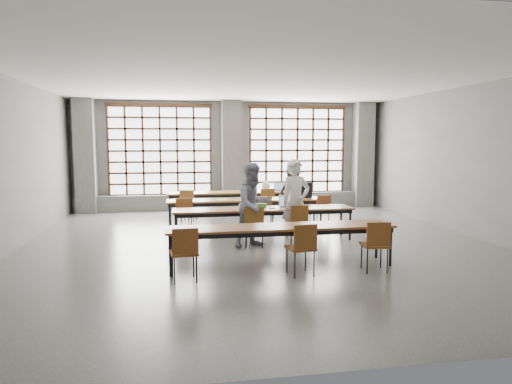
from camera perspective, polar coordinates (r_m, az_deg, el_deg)
floor at (r=9.86m, az=0.43°, el=-6.57°), size 11.00×11.00×0.00m
ceiling at (r=9.70m, az=0.44°, el=14.03°), size 11.00×11.00×0.00m
wall_back at (r=15.06m, az=-3.24°, el=4.61°), size 10.00×0.00×10.00m
wall_front at (r=4.33m, az=13.28°, el=0.15°), size 10.00×0.00×10.00m
wall_left at (r=10.04m, az=-28.98°, el=2.96°), size 0.00×11.00×11.00m
wall_right at (r=11.59m, az=25.61°, el=3.48°), size 0.00×11.00×11.00m
column_left at (r=14.96m, az=-20.56°, el=4.21°), size 0.60×0.55×3.50m
column_mid at (r=14.79m, az=-3.12°, el=4.58°), size 0.60×0.55×3.50m
column_right at (r=15.94m, az=13.22°, el=4.55°), size 0.60×0.55×3.50m
window_left at (r=14.90m, az=-11.87°, el=5.05°), size 3.32×0.12×3.00m
window_right at (r=15.40m, az=5.17°, el=5.19°), size 3.32×0.12×3.00m
sill_ledge at (r=14.99m, az=-3.12°, el=-1.15°), size 9.80×0.35×0.50m
desk_row_a at (r=13.44m, az=-2.50°, el=-0.23°), size 4.00×0.70×0.73m
desk_row_b at (r=11.71m, az=-1.31°, el=-1.21°), size 4.00×0.70×0.73m
desk_row_c at (r=10.13m, az=0.94°, el=-2.39°), size 4.00×0.70×0.73m
desk_row_d at (r=8.04m, az=3.19°, el=-4.70°), size 4.00×0.70×0.73m
chair_back_left at (r=12.74m, az=-8.51°, el=-1.24°), size 0.52×0.52×0.88m
chair_back_mid at (r=12.97m, az=1.37°, el=-1.04°), size 0.43×0.44×0.88m
chair_back_right at (r=13.14m, az=4.72°, el=-0.96°), size 0.49×0.49×0.88m
chair_mid_left at (r=10.98m, az=-9.06°, el=-2.47°), size 0.48×0.48×0.88m
chair_mid_centre at (r=11.17m, az=1.07°, el=-2.24°), size 0.53×0.53×0.88m
chair_mid_right at (r=11.53m, az=8.15°, el=-2.03°), size 0.51×0.52×0.88m
chair_front_left at (r=9.49m, az=-0.23°, el=-3.77°), size 0.48×0.49×0.88m
chair_front_right at (r=9.68m, az=5.18°, el=-3.60°), size 0.47×0.47×0.88m
chair_near_left at (r=7.26m, az=-8.92°, el=-7.01°), size 0.46×0.46×0.88m
chair_near_mid at (r=7.52m, az=5.83°, el=-6.50°), size 0.48×0.48×0.88m
chair_near_right at (r=7.96m, az=14.80°, el=-5.97°), size 0.47×0.47×0.88m
student_male at (r=9.75m, az=4.96°, el=-1.28°), size 0.76×0.60×1.83m
student_female at (r=9.56m, az=-0.27°, el=-1.60°), size 1.05×0.96×1.76m
student_back at (r=13.24m, az=4.65°, el=0.09°), size 1.08×0.76×1.53m
laptop_front at (r=10.34m, az=3.89°, el=-1.52°), size 0.41×0.36×0.26m
laptop_back at (r=13.77m, az=3.03°, el=0.45°), size 0.37×0.31×0.26m
mouse at (r=10.32m, az=6.16°, el=-1.80°), size 0.11×0.08×0.04m
green_box at (r=10.19m, az=0.58°, el=-1.72°), size 0.27×0.18×0.09m
phone at (r=10.06m, az=2.06°, el=-2.04°), size 0.14×0.08×0.01m
paper_sheet_a at (r=11.68m, az=-4.26°, el=-0.92°), size 0.35×0.31×0.00m
paper_sheet_c at (r=11.71m, az=-0.82°, el=-0.88°), size 0.32×0.24×0.00m
backpack at (r=12.06m, az=6.20°, el=0.25°), size 0.34×0.24×0.40m
plastic_bag at (r=13.61m, az=1.23°, el=0.74°), size 0.27×0.22×0.29m
red_pouch at (r=7.35m, az=-8.99°, el=-7.15°), size 0.21×0.13×0.06m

